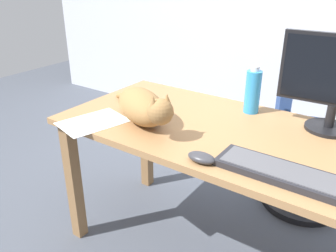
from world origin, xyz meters
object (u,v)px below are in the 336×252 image
Objects in this scene: office_chair at (301,147)px; water_bottle at (253,91)px; keyboard at (280,172)px; cat at (143,106)px; computer_mouse at (201,158)px.

water_bottle is at bearing -113.07° from office_chair.
cat is (-0.66, 0.08, 0.07)m from keyboard.
keyboard is at bearing 15.97° from computer_mouse.
cat reaches higher than keyboard.
computer_mouse is 0.57m from water_bottle.
computer_mouse is at bearing -21.49° from cat.
computer_mouse is (-0.27, -0.08, 0.00)m from keyboard.
cat is 4.88× the size of computer_mouse.
office_chair is at bearing 66.93° from water_bottle.
water_bottle reaches higher than office_chair.
computer_mouse is (-0.13, -0.98, 0.35)m from office_chair.
water_bottle reaches higher than cat.
keyboard is at bearing -6.87° from cat.
water_bottle is (-0.31, 0.49, 0.09)m from keyboard.
water_bottle is (-0.04, 0.56, 0.09)m from computer_mouse.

